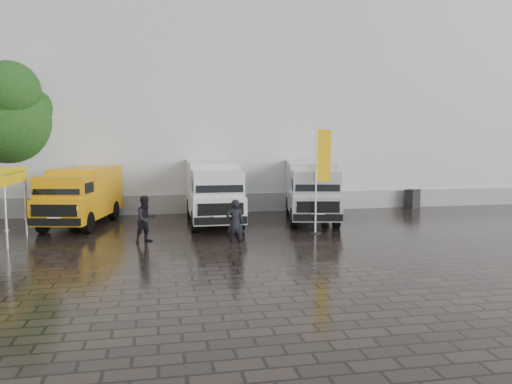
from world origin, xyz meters
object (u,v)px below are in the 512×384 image
person_front (235,224)px  person_tent (146,219)px  van_white (213,193)px  wheelie_bin (412,199)px  van_yellow (81,197)px  van_silver (311,192)px  flagpole (320,174)px

person_front → person_tent: size_ratio=1.00×
van_white → person_tent: size_ratio=3.67×
person_tent → wheelie_bin: bearing=-7.8°
van_yellow → person_tent: van_yellow is taller
van_yellow → van_silver: 10.73m
person_front → wheelie_bin: bearing=-137.5°
flagpole → person_front: 4.72m
flagpole → person_tent: (-7.10, -0.48, -1.59)m
van_yellow → person_front: bearing=-31.2°
flagpole → person_front: flagpole is taller
van_silver → wheelie_bin: size_ratio=5.94×
flagpole → van_silver: bearing=79.2°
van_white → van_silver: bearing=-0.4°
van_yellow → van_silver: bearing=9.6°
van_white → wheelie_bin: (11.62, 2.73, -0.89)m
wheelie_bin → person_tent: 16.01m
flagpole → person_front: bearing=-151.4°
van_silver → van_white: bearing=-169.3°
wheelie_bin → flagpole: bearing=-159.3°
van_white → wheelie_bin: size_ratio=6.09×
wheelie_bin → person_front: (-11.41, -8.20, 0.35)m
van_silver → person_front: bearing=-118.2°
van_silver → person_tent: size_ratio=3.58×
van_silver → wheelie_bin: (6.88, 2.82, -0.85)m
van_silver → person_front: 7.05m
van_yellow → flagpole: flagpole is taller
van_white → van_silver: (4.74, -0.10, -0.04)m
van_yellow → van_silver: (10.71, -0.54, 0.09)m
flagpole → van_white: bearing=140.8°
van_silver → person_tent: bearing=-142.3°
van_silver → person_tent: 8.59m
van_yellow → van_white: (5.97, -0.44, 0.13)m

